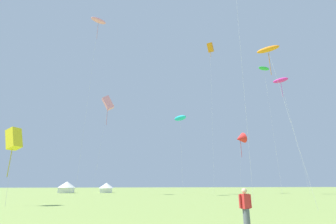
# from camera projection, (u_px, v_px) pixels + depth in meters

# --- Properties ---
(kite_red_delta) EXTENTS (2.92, 2.78, 14.27)m
(kite_red_delta) POSITION_uv_depth(u_px,v_px,m) (240.00, 139.00, 59.59)
(kite_red_delta) COLOR red
(kite_red_delta) RESTS_ON ground
(kite_magenta_parafoil) EXTENTS (3.11, 4.15, 26.13)m
(kite_magenta_parafoil) POSITION_uv_depth(u_px,v_px,m) (281.00, 80.00, 57.24)
(kite_magenta_parafoil) COLOR #E02DA3
(kite_magenta_parafoil) RESTS_ON ground
(kite_pink_parafoil) EXTENTS (3.65, 2.64, 37.41)m
(kite_pink_parafoil) POSITION_uv_depth(u_px,v_px,m) (98.00, 21.00, 53.91)
(kite_pink_parafoil) COLOR pink
(kite_pink_parafoil) RESTS_ON ground
(kite_yellow_box) EXTENTS (1.91, 1.75, 7.44)m
(kite_yellow_box) POSITION_uv_depth(u_px,v_px,m) (14.00, 139.00, 24.33)
(kite_yellow_box) COLOR yellow
(kite_yellow_box) RESTS_ON ground
(kite_green_parafoil) EXTENTS (2.94, 1.78, 27.37)m
(kite_green_parafoil) POSITION_uv_depth(u_px,v_px,m) (264.00, 69.00, 54.49)
(kite_green_parafoil) COLOR green
(kite_green_parafoil) RESTS_ON ground
(kite_orange_box) EXTENTS (3.15, 3.65, 35.58)m
(kite_orange_box) POSITION_uv_depth(u_px,v_px,m) (210.00, 48.00, 59.78)
(kite_orange_box) COLOR orange
(kite_orange_box) RESTS_ON ground
(kite_cyan_parafoil) EXTENTS (3.01, 3.92, 16.97)m
(kite_cyan_parafoil) POSITION_uv_depth(u_px,v_px,m) (180.00, 118.00, 54.56)
(kite_cyan_parafoil) COLOR #1EB7CC
(kite_cyan_parafoil) RESTS_ON ground
(kite_orange_parafoil) EXTENTS (2.13, 3.40, 15.50)m
(kite_orange_parafoil) POSITION_uv_depth(u_px,v_px,m) (268.00, 50.00, 24.84)
(kite_orange_parafoil) COLOR orange
(kite_orange_parafoil) RESTS_ON ground
(kite_pink_box) EXTENTS (3.04, 2.20, 20.68)m
(kite_pink_box) POSITION_uv_depth(u_px,v_px,m) (108.00, 103.00, 53.22)
(kite_pink_box) COLOR pink
(kite_pink_box) RESTS_ON ground
(person_spectator) EXTENTS (0.57, 0.33, 1.73)m
(person_spectator) POSITION_uv_depth(u_px,v_px,m) (246.00, 210.00, 10.24)
(person_spectator) COLOR #565B66
(person_spectator) RESTS_ON ground
(festival_tent_left) EXTENTS (4.14, 4.14, 2.69)m
(festival_tent_left) POSITION_uv_depth(u_px,v_px,m) (67.00, 187.00, 59.34)
(festival_tent_left) COLOR white
(festival_tent_left) RESTS_ON ground
(festival_tent_right) EXTENTS (3.67, 3.67, 2.38)m
(festival_tent_right) POSITION_uv_depth(u_px,v_px,m) (106.00, 187.00, 61.26)
(festival_tent_right) COLOR white
(festival_tent_right) RESTS_ON ground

